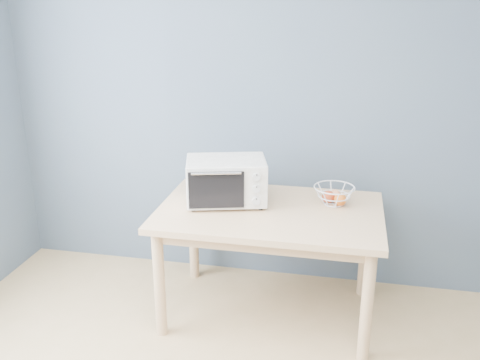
# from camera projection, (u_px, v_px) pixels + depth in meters

# --- Properties ---
(room) EXTENTS (4.01, 4.51, 2.61)m
(room) POSITION_uv_depth(u_px,v_px,m) (182.00, 252.00, 1.61)
(room) COLOR tan
(room) RESTS_ON ground
(dining_table) EXTENTS (1.40, 0.90, 0.75)m
(dining_table) POSITION_uv_depth(u_px,v_px,m) (270.00, 224.00, 3.39)
(dining_table) COLOR #DBB183
(dining_table) RESTS_ON ground
(toaster_oven) EXTENTS (0.57, 0.48, 0.29)m
(toaster_oven) POSITION_uv_depth(u_px,v_px,m) (223.00, 180.00, 3.41)
(toaster_oven) COLOR white
(toaster_oven) RESTS_ON dining_table
(fruit_basket) EXTENTS (0.32, 0.32, 0.12)m
(fruit_basket) POSITION_uv_depth(u_px,v_px,m) (334.00, 195.00, 3.42)
(fruit_basket) COLOR silver
(fruit_basket) RESTS_ON dining_table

